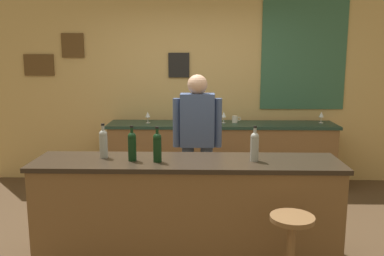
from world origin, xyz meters
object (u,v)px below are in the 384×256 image
at_px(wine_bottle_d, 255,145).
at_px(wine_glass_e, 321,115).
at_px(wine_glass_c, 196,115).
at_px(wine_glass_a, 148,115).
at_px(bar_stool, 291,245).
at_px(wine_glass_b, 186,116).
at_px(coffee_mug, 235,119).
at_px(wine_bottle_b, 132,145).
at_px(wine_bottle_a, 103,143).
at_px(wine_bottle_c, 157,146).
at_px(wine_glass_d, 224,115).
at_px(bartender, 197,139).

bearing_deg(wine_bottle_d, wine_glass_e, 61.02).
bearing_deg(wine_glass_c, wine_glass_a, -176.34).
relative_size(wine_glass_a, wine_glass_c, 1.00).
height_order(wine_bottle_d, wine_glass_e, wine_bottle_d).
distance_m(bar_stool, wine_glass_b, 2.79).
xyz_separation_m(wine_glass_a, coffee_mug, (1.20, 0.06, -0.06)).
distance_m(wine_bottle_b, wine_glass_b, 2.02).
relative_size(wine_bottle_a, coffee_mug, 2.45).
relative_size(wine_bottle_a, wine_glass_e, 1.97).
bearing_deg(wine_bottle_b, wine_bottle_d, 0.82).
height_order(bar_stool, wine_glass_c, wine_glass_c).
distance_m(bar_stool, wine_bottle_b, 1.52).
bearing_deg(wine_glass_b, wine_bottle_c, -94.57).
height_order(wine_bottle_b, wine_bottle_c, same).
distance_m(wine_bottle_c, wine_glass_d, 2.26).
height_order(wine_bottle_a, wine_bottle_d, same).
relative_size(wine_bottle_a, wine_glass_c, 1.97).
distance_m(bartender, wine_glass_b, 1.14).
xyz_separation_m(wine_bottle_b, coffee_mug, (1.05, 2.15, -0.11)).
bearing_deg(wine_bottle_b, coffee_mug, 63.84).
bearing_deg(wine_glass_c, wine_glass_b, -130.67).
bearing_deg(wine_glass_a, bar_stool, -62.74).
relative_size(bartender, wine_glass_b, 10.45).
bearing_deg(wine_bottle_c, coffee_mug, 69.07).
xyz_separation_m(bar_stool, coffee_mug, (-0.20, 2.76, 0.49)).
xyz_separation_m(wine_glass_a, wine_glass_d, (1.04, 0.03, 0.00)).
height_order(wine_glass_c, wine_glass_e, same).
bearing_deg(wine_glass_b, wine_glass_e, 5.23).
height_order(bartender, wine_glass_a, bartender).
height_order(wine_glass_b, wine_glass_c, same).
height_order(wine_bottle_b, coffee_mug, wine_bottle_b).
distance_m(wine_bottle_a, wine_bottle_c, 0.51).
relative_size(bar_stool, wine_bottle_c, 2.22).
relative_size(wine_bottle_c, wine_glass_d, 1.97).
distance_m(wine_bottle_a, wine_glass_b, 1.99).
bearing_deg(wine_bottle_a, wine_glass_c, 68.95).
bearing_deg(wine_bottle_d, wine_glass_b, 108.74).
height_order(bar_stool, wine_glass_d, wine_glass_d).
relative_size(wine_bottle_c, wine_glass_c, 1.97).
height_order(bartender, coffee_mug, bartender).
relative_size(wine_glass_c, wine_glass_e, 1.00).
bearing_deg(wine_glass_a, wine_bottle_b, -86.06).
distance_m(wine_glass_d, wine_glass_e, 1.34).
relative_size(wine_bottle_c, wine_glass_e, 1.97).
bearing_deg(wine_glass_b, wine_bottle_d, -71.26).
distance_m(bar_stool, wine_glass_a, 3.09).
relative_size(wine_glass_a, wine_glass_b, 1.00).
relative_size(bar_stool, wine_glass_e, 4.39).
xyz_separation_m(bar_stool, wine_bottle_a, (-1.52, 0.71, 0.60)).
distance_m(wine_bottle_b, coffee_mug, 2.39).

